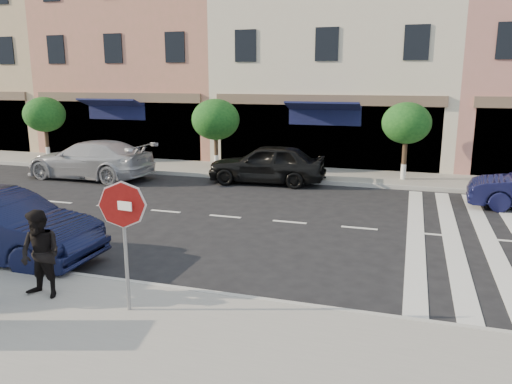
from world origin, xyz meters
name	(u,v)px	position (x,y,z in m)	size (l,w,h in m)	color
ground	(246,272)	(0.00, 0.00, 0.00)	(120.00, 120.00, 0.00)	black
sidewalk_near	(164,360)	(0.00, -3.75, 0.07)	(60.00, 4.50, 0.15)	gray
sidewalk_far	(329,176)	(0.00, 11.00, 0.07)	(60.00, 3.00, 0.15)	gray
building_west_far	(2,47)	(-22.00, 17.00, 6.00)	(12.00, 9.00, 12.00)	#D3AC87
building_west_mid	(156,25)	(-11.00, 17.00, 7.00)	(10.00, 9.00, 14.00)	tan
building_centre	(341,50)	(-0.50, 17.00, 5.50)	(11.00, 9.00, 11.00)	beige
street_tree_wa	(44,115)	(-14.00, 10.80, 2.33)	(2.00, 2.00, 3.05)	#473323
street_tree_wb	(216,120)	(-5.00, 10.80, 2.31)	(2.10, 2.10, 3.06)	#473323
street_tree_c	(406,124)	(3.00, 10.80, 2.36)	(1.90, 1.90, 3.04)	#473323
stop_sign	(123,217)	(-1.27, -2.62, 1.83)	(0.81, 0.13, 2.29)	gray
walker	(41,254)	(-3.05, -2.59, 0.97)	(0.80, 0.62, 1.64)	black
car_far_left	(90,160)	(-9.43, 7.85, 0.79)	(2.21, 5.44, 1.58)	#ABAAB0
car_far_mid	(267,164)	(-2.17, 9.10, 0.78)	(1.85, 4.60, 1.57)	black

